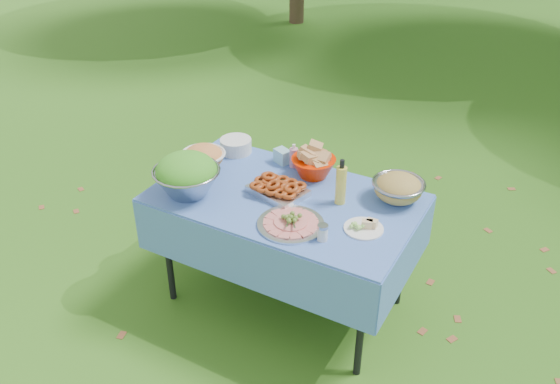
{
  "coord_description": "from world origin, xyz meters",
  "views": [
    {
      "loc": [
        1.33,
        -2.46,
        2.52
      ],
      "look_at": [
        -0.03,
        0.0,
        0.78
      ],
      "focal_mm": 38.0,
      "sensor_mm": 36.0,
      "label": 1
    }
  ],
  "objects_px": {
    "picnic_table": "(285,251)",
    "pasta_bowl_steel": "(398,188)",
    "bread_bowl": "(314,163)",
    "salad_bowl": "(187,175)",
    "plate_stack": "(236,146)",
    "oil_bottle": "(341,182)",
    "charcuterie_platter": "(291,219)"
  },
  "relations": [
    {
      "from": "plate_stack",
      "to": "charcuterie_platter",
      "type": "xyz_separation_m",
      "value": [
        0.69,
        -0.55,
        -0.0
      ]
    },
    {
      "from": "plate_stack",
      "to": "oil_bottle",
      "type": "bearing_deg",
      "value": -15.39
    },
    {
      "from": "salad_bowl",
      "to": "plate_stack",
      "type": "distance_m",
      "value": 0.56
    },
    {
      "from": "picnic_table",
      "to": "plate_stack",
      "type": "bearing_deg",
      "value": 148.78
    },
    {
      "from": "plate_stack",
      "to": "bread_bowl",
      "type": "bearing_deg",
      "value": -3.3
    },
    {
      "from": "picnic_table",
      "to": "pasta_bowl_steel",
      "type": "height_order",
      "value": "pasta_bowl_steel"
    },
    {
      "from": "plate_stack",
      "to": "bread_bowl",
      "type": "distance_m",
      "value": 0.56
    },
    {
      "from": "picnic_table",
      "to": "salad_bowl",
      "type": "relative_size",
      "value": 3.91
    },
    {
      "from": "salad_bowl",
      "to": "bread_bowl",
      "type": "xyz_separation_m",
      "value": [
        0.53,
        0.52,
        -0.04
      ]
    },
    {
      "from": "oil_bottle",
      "to": "charcuterie_platter",
      "type": "bearing_deg",
      "value": -112.57
    },
    {
      "from": "bread_bowl",
      "to": "oil_bottle",
      "type": "height_order",
      "value": "oil_bottle"
    },
    {
      "from": "bread_bowl",
      "to": "pasta_bowl_steel",
      "type": "distance_m",
      "value": 0.52
    },
    {
      "from": "bread_bowl",
      "to": "oil_bottle",
      "type": "relative_size",
      "value": 0.99
    },
    {
      "from": "picnic_table",
      "to": "charcuterie_platter",
      "type": "xyz_separation_m",
      "value": [
        0.16,
        -0.23,
        0.42
      ]
    },
    {
      "from": "plate_stack",
      "to": "pasta_bowl_steel",
      "type": "height_order",
      "value": "pasta_bowl_steel"
    },
    {
      "from": "pasta_bowl_steel",
      "to": "charcuterie_platter",
      "type": "xyz_separation_m",
      "value": [
        -0.4,
        -0.5,
        -0.04
      ]
    },
    {
      "from": "plate_stack",
      "to": "picnic_table",
      "type": "bearing_deg",
      "value": -31.22
    },
    {
      "from": "salad_bowl",
      "to": "oil_bottle",
      "type": "bearing_deg",
      "value": 22.7
    },
    {
      "from": "plate_stack",
      "to": "oil_bottle",
      "type": "height_order",
      "value": "oil_bottle"
    },
    {
      "from": "salad_bowl",
      "to": "plate_stack",
      "type": "xyz_separation_m",
      "value": [
        -0.04,
        0.55,
        -0.08
      ]
    },
    {
      "from": "pasta_bowl_steel",
      "to": "charcuterie_platter",
      "type": "bearing_deg",
      "value": -128.34
    },
    {
      "from": "pasta_bowl_steel",
      "to": "bread_bowl",
      "type": "bearing_deg",
      "value": 178.71
    },
    {
      "from": "salad_bowl",
      "to": "bread_bowl",
      "type": "height_order",
      "value": "salad_bowl"
    },
    {
      "from": "picnic_table",
      "to": "bread_bowl",
      "type": "bearing_deg",
      "value": 83.59
    },
    {
      "from": "pasta_bowl_steel",
      "to": "picnic_table",
      "type": "bearing_deg",
      "value": -153.55
    },
    {
      "from": "plate_stack",
      "to": "charcuterie_platter",
      "type": "height_order",
      "value": "plate_stack"
    },
    {
      "from": "picnic_table",
      "to": "pasta_bowl_steel",
      "type": "bearing_deg",
      "value": 26.45
    },
    {
      "from": "plate_stack",
      "to": "charcuterie_platter",
      "type": "relative_size",
      "value": 0.57
    },
    {
      "from": "plate_stack",
      "to": "pasta_bowl_steel",
      "type": "xyz_separation_m",
      "value": [
        1.08,
        -0.04,
        0.03
      ]
    },
    {
      "from": "picnic_table",
      "to": "bread_bowl",
      "type": "distance_m",
      "value": 0.55
    },
    {
      "from": "plate_stack",
      "to": "charcuterie_platter",
      "type": "distance_m",
      "value": 0.88
    },
    {
      "from": "picnic_table",
      "to": "pasta_bowl_steel",
      "type": "distance_m",
      "value": 0.77
    }
  ]
}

